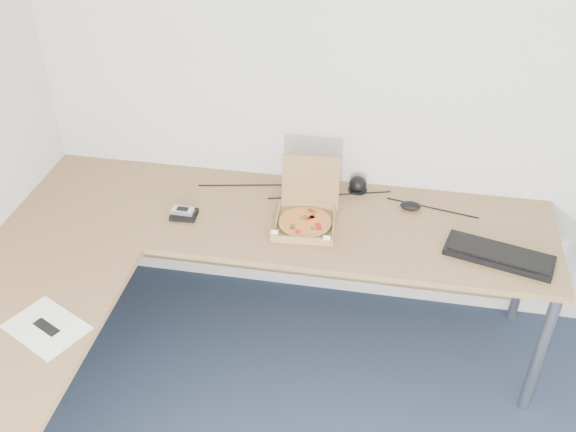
% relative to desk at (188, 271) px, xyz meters
% --- Properties ---
extents(room_shell, '(3.50, 3.50, 2.50)m').
position_rel_desk_xyz_m(room_shell, '(0.82, -0.97, 0.55)').
color(room_shell, silver).
rests_on(room_shell, ground).
extents(desk, '(2.50, 2.20, 0.73)m').
position_rel_desk_xyz_m(desk, '(0.00, 0.00, 0.00)').
color(desk, olive).
rests_on(desk, ground).
extents(pizza_box, '(0.27, 0.31, 0.27)m').
position_rel_desk_xyz_m(pizza_box, '(0.44, 0.38, 0.06)').
color(pizza_box, '#A17A43').
rests_on(pizza_box, desk).
extents(drinking_glass, '(0.07, 0.07, 0.12)m').
position_rel_desk_xyz_m(drinking_glass, '(0.52, 0.59, 0.09)').
color(drinking_glass, white).
rests_on(drinking_glass, desk).
extents(keyboard, '(0.48, 0.27, 0.03)m').
position_rel_desk_xyz_m(keyboard, '(1.29, 0.29, 0.04)').
color(keyboard, black).
rests_on(keyboard, desk).
extents(mouse, '(0.11, 0.09, 0.04)m').
position_rel_desk_xyz_m(mouse, '(0.91, 0.59, 0.05)').
color(mouse, black).
rests_on(mouse, desk).
extents(wallet, '(0.12, 0.11, 0.02)m').
position_rel_desk_xyz_m(wallet, '(-0.12, 0.34, 0.04)').
color(wallet, black).
rests_on(wallet, desk).
extents(phone, '(0.10, 0.06, 0.02)m').
position_rel_desk_xyz_m(phone, '(-0.13, 0.34, 0.06)').
color(phone, '#B2B5BA').
rests_on(phone, wallet).
extents(paper_sheet, '(0.36, 0.32, 0.00)m').
position_rel_desk_xyz_m(paper_sheet, '(-0.42, -0.44, 0.03)').
color(paper_sheet, white).
rests_on(paper_sheet, desk).
extents(dome_speaker, '(0.10, 0.10, 0.08)m').
position_rel_desk_xyz_m(dome_speaker, '(0.65, 0.71, 0.07)').
color(dome_speaker, black).
rests_on(dome_speaker, desk).
extents(cable_bundle, '(0.66, 0.13, 0.01)m').
position_rel_desk_xyz_m(cable_bundle, '(0.52, 0.63, 0.03)').
color(cable_bundle, black).
rests_on(cable_bundle, desk).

